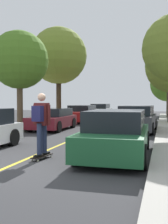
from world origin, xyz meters
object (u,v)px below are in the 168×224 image
at_px(parked_car_left_farthest, 100,111).
at_px(parked_car_left_far, 82,114).
at_px(parked_car_right_near, 137,119).
at_px(street_tree_left_near, 59,56).
at_px(street_tree_right_farthest, 168,84).
at_px(skateboard, 42,156).
at_px(parked_car_right_nearest, 116,134).
at_px(parked_car_left_near, 53,119).
at_px(street_tree_left_nearest, 19,60).
at_px(skateboarder, 41,120).

bearing_deg(parked_car_left_farthest, parked_car_left_far, -90.00).
bearing_deg(parked_car_right_near, parked_car_left_far, 131.66).
bearing_deg(street_tree_left_near, street_tree_right_farthest, 56.80).
distance_m(street_tree_right_farthest, skateboard, 27.13).
bearing_deg(parked_car_right_nearest, street_tree_right_farthest, 85.68).
relative_size(parked_car_left_near, parked_car_right_near, 0.99).
distance_m(parked_car_right_near, street_tree_right_farthest, 19.01).
xyz_separation_m(parked_car_right_near, street_tree_right_farthest, (1.93, 18.67, 3.05)).
relative_size(parked_car_right_nearest, street_tree_right_farthest, 0.76).
distance_m(parked_car_left_near, parked_car_right_near, 4.89).
relative_size(street_tree_left_nearest, skateboard, 6.59).
height_order(street_tree_left_nearest, skateboarder, street_tree_left_nearest).
relative_size(parked_car_right_nearest, street_tree_left_near, 0.58).
bearing_deg(parked_car_right_nearest, street_tree_left_nearest, 138.33).
height_order(parked_car_left_far, parked_car_left_farthest, parked_car_left_farthest).
bearing_deg(parked_car_left_far, parked_car_left_near, -90.01).
relative_size(street_tree_right_farthest, skateboard, 6.64).
height_order(street_tree_left_nearest, street_tree_right_farthest, street_tree_right_farthest).
height_order(parked_car_left_farthest, parked_car_right_nearest, parked_car_left_farthest).
xyz_separation_m(parked_car_left_near, parked_car_right_nearest, (4.87, -6.54, 0.06)).
distance_m(parked_car_right_nearest, skateboard, 2.33).
height_order(parked_car_right_near, skateboard, parked_car_right_near).
distance_m(parked_car_left_far, skateboard, 13.72).
xyz_separation_m(parked_car_left_far, skateboarder, (2.86, -13.43, 0.46)).
relative_size(parked_car_left_far, parked_car_right_nearest, 1.08).
distance_m(parked_car_left_farthest, street_tree_right_farthest, 10.01).
height_order(parked_car_left_farthest, street_tree_right_farthest, street_tree_right_farthest).
xyz_separation_m(street_tree_left_nearest, street_tree_right_farthest, (8.74, 19.52, -0.34)).
distance_m(street_tree_left_near, skateboarder, 14.73).
distance_m(parked_car_right_near, skateboarder, 8.22).
relative_size(street_tree_left_nearest, street_tree_right_farthest, 0.99).
xyz_separation_m(street_tree_left_near, street_tree_right_farthest, (8.74, 13.35, -1.60)).
bearing_deg(skateboarder, street_tree_left_nearest, 124.01).
height_order(parked_car_right_nearest, street_tree_right_farthest, street_tree_right_farthest).
distance_m(parked_car_left_far, parked_car_right_nearest, 13.31).
height_order(parked_car_left_far, street_tree_left_nearest, street_tree_left_nearest).
distance_m(parked_car_left_near, skateboard, 8.10).
xyz_separation_m(parked_car_left_near, skateboarder, (2.86, -7.59, 0.51)).
bearing_deg(parked_car_left_far, street_tree_right_farthest, 62.71).
bearing_deg(parked_car_left_far, skateboard, -77.92).
bearing_deg(parked_car_right_nearest, parked_car_left_near, 126.70).
xyz_separation_m(street_tree_left_near, skateboarder, (4.79, -13.28, -4.23)).
relative_size(parked_car_left_far, parked_car_left_farthest, 1.14).
xyz_separation_m(parked_car_right_nearest, skateboard, (-2.00, -1.02, -0.60)).
relative_size(parked_car_left_far, parked_car_right_near, 1.12).
distance_m(parked_car_left_near, street_tree_left_near, 7.65).
xyz_separation_m(parked_car_left_far, skateboard, (2.87, -13.40, -0.59)).
relative_size(street_tree_left_near, skateboarder, 4.17).
bearing_deg(street_tree_left_nearest, street_tree_left_near, 90.00).
distance_m(parked_car_left_near, parked_car_left_farthest, 12.37).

